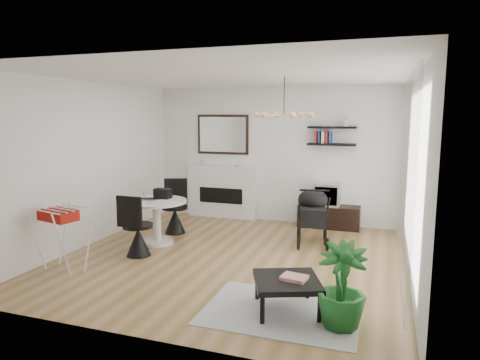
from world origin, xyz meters
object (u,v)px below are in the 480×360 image
(coffee_table, at_px, (287,282))
(drying_rack, at_px, (63,238))
(stroller, at_px, (313,218))
(fireplace, at_px, (222,185))
(crt_tv, at_px, (327,194))
(tv_console, at_px, (329,216))
(dining_table, at_px, (157,215))
(potted_plant, at_px, (341,286))

(coffee_table, bearing_deg, drying_rack, 176.01)
(stroller, relative_size, coffee_table, 1.13)
(fireplace, relative_size, crt_tv, 4.38)
(tv_console, bearing_deg, dining_table, -142.95)
(dining_table, bearing_deg, potted_plant, -31.23)
(tv_console, relative_size, potted_plant, 1.31)
(drying_rack, xyz_separation_m, potted_plant, (3.81, -0.41, -0.03))
(tv_console, distance_m, stroller, 1.17)
(fireplace, xyz_separation_m, tv_console, (2.25, -0.14, -0.47))
(drying_rack, relative_size, coffee_table, 0.99)
(stroller, bearing_deg, fireplace, 137.82)
(crt_tv, bearing_deg, dining_table, -142.54)
(drying_rack, relative_size, potted_plant, 1.02)
(fireplace, height_order, potted_plant, fireplace)
(fireplace, xyz_separation_m, crt_tv, (2.21, -0.14, -0.04))
(dining_table, relative_size, drying_rack, 1.13)
(tv_console, distance_m, crt_tv, 0.43)
(potted_plant, bearing_deg, dining_table, 148.77)
(fireplace, xyz_separation_m, coffee_table, (2.27, -3.89, -0.36))
(fireplace, relative_size, potted_plant, 2.44)
(fireplace, xyz_separation_m, stroller, (2.12, -1.27, -0.25))
(stroller, bearing_deg, potted_plant, -86.17)
(drying_rack, bearing_deg, potted_plant, 7.11)
(dining_table, xyz_separation_m, potted_plant, (3.23, -1.96, -0.05))
(crt_tv, bearing_deg, potted_plant, -80.44)
(tv_console, xyz_separation_m, dining_table, (-2.61, -1.97, 0.27))
(crt_tv, relative_size, potted_plant, 0.56)
(fireplace, xyz_separation_m, dining_table, (-0.36, -2.11, -0.20))
(dining_table, height_order, potted_plant, potted_plant)
(dining_table, bearing_deg, coffee_table, -34.03)
(dining_table, distance_m, coffee_table, 3.18)
(tv_console, relative_size, crt_tv, 2.35)
(fireplace, height_order, coffee_table, fireplace)
(potted_plant, bearing_deg, coffee_table, 163.01)
(dining_table, bearing_deg, drying_rack, -110.38)
(drying_rack, height_order, coffee_table, drying_rack)
(fireplace, height_order, dining_table, fireplace)
(tv_console, xyz_separation_m, potted_plant, (0.62, -3.94, 0.22))
(tv_console, distance_m, potted_plant, 3.99)
(tv_console, height_order, dining_table, dining_table)
(drying_rack, bearing_deg, dining_table, 82.84)
(crt_tv, xyz_separation_m, stroller, (-0.09, -1.14, -0.21))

